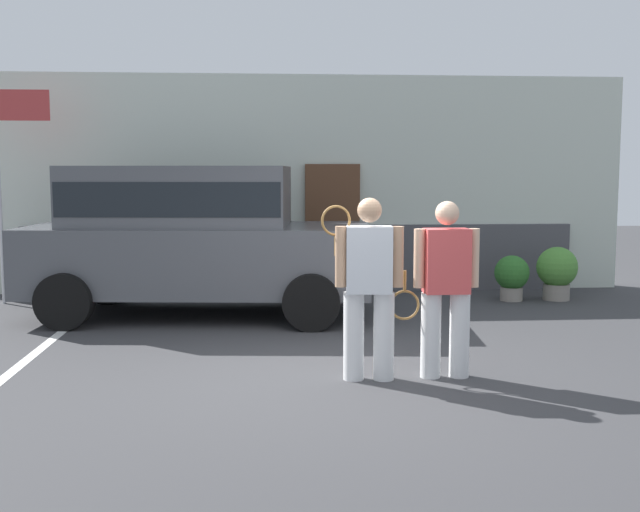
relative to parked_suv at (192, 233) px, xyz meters
name	(u,v)px	position (x,y,z in m)	size (l,w,h in m)	color
ground_plane	(329,377)	(1.60, -3.33, -1.15)	(40.00, 40.00, 0.00)	#38383A
parking_stripe_0	(42,347)	(-1.53, -1.83, -1.14)	(0.12, 4.40, 0.01)	silver
house_frontage	(301,190)	(1.60, 2.25, 0.52)	(10.76, 0.40, 3.55)	silver
parked_suv	(192,233)	(0.00, 0.00, 0.00)	(4.75, 2.50, 2.05)	#4C4F54
tennis_player_man	(369,285)	(1.96, -3.42, -0.24)	(0.78, 0.31, 1.74)	white
tennis_player_woman	(445,287)	(2.71, -3.39, -0.27)	(0.89, 0.26, 1.70)	white
potted_plant_by_porch	(512,276)	(4.78, 0.92, -0.76)	(0.53, 0.53, 0.70)	gray
potted_plant_secondary	(557,270)	(5.50, 0.94, -0.69)	(0.63, 0.63, 0.82)	gray
flag_pole	(10,155)	(-2.75, 1.23, 1.08)	(0.80, 0.05, 3.22)	silver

